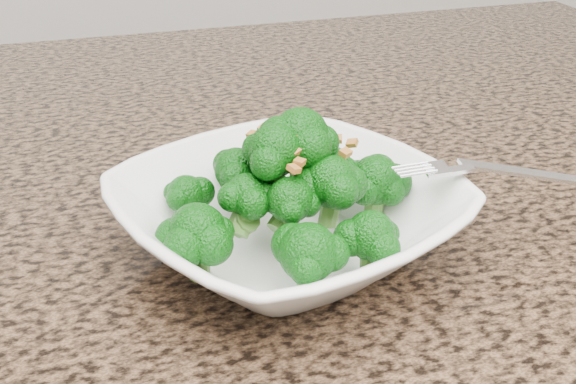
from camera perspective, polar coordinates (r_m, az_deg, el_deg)
name	(u,v)px	position (r m, az deg, el deg)	size (l,w,h in m)	color
granite_counter	(81,225)	(0.61, -16.03, -2.49)	(1.64, 1.04, 0.03)	brown
bowl	(288,219)	(0.51, 0.00, -2.15)	(0.23, 0.23, 0.06)	white
broccoli_pile	(288,139)	(0.48, 0.00, 4.21)	(0.20, 0.20, 0.07)	#09530A
garlic_topping	(288,87)	(0.47, 0.00, 8.27)	(0.12, 0.12, 0.01)	#B3712B
fork	(464,169)	(0.52, 13.70, 1.74)	(0.17, 0.03, 0.01)	silver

